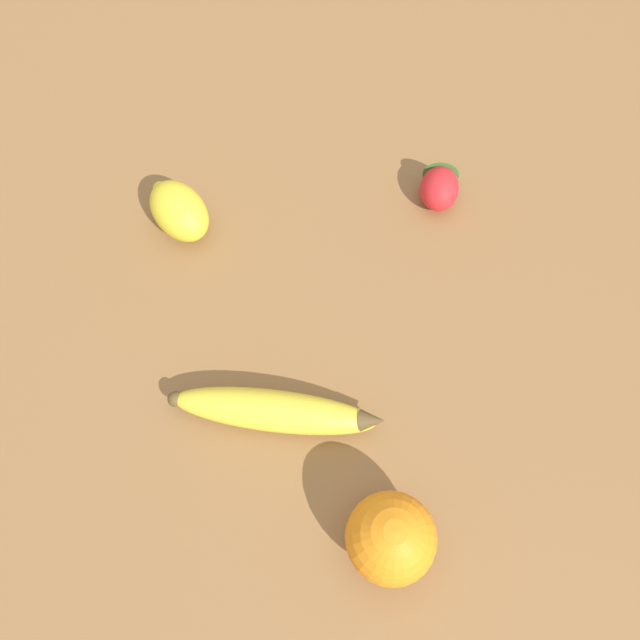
{
  "coord_description": "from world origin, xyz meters",
  "views": [
    {
      "loc": [
        0.08,
        0.26,
        0.56
      ],
      "look_at": [
        -0.04,
        0.03,
        0.03
      ],
      "focal_mm": 35.0,
      "sensor_mm": 36.0,
      "label": 1
    }
  ],
  "objects_px": {
    "orange": "(395,535)",
    "strawberry": "(440,186)",
    "banana": "(276,411)",
    "lemon": "(179,211)"
  },
  "relations": [
    {
      "from": "strawberry",
      "to": "orange",
      "type": "bearing_deg",
      "value": 178.41
    },
    {
      "from": "strawberry",
      "to": "lemon",
      "type": "height_order",
      "value": "lemon"
    },
    {
      "from": "lemon",
      "to": "orange",
      "type": "bearing_deg",
      "value": 94.68
    },
    {
      "from": "strawberry",
      "to": "lemon",
      "type": "relative_size",
      "value": 0.8
    },
    {
      "from": "banana",
      "to": "orange",
      "type": "height_order",
      "value": "orange"
    },
    {
      "from": "orange",
      "to": "banana",
      "type": "bearing_deg",
      "value": -75.54
    },
    {
      "from": "orange",
      "to": "lemon",
      "type": "xyz_separation_m",
      "value": [
        0.03,
        -0.38,
        -0.01
      ]
    },
    {
      "from": "orange",
      "to": "strawberry",
      "type": "relative_size",
      "value": 1.06
    },
    {
      "from": "strawberry",
      "to": "lemon",
      "type": "xyz_separation_m",
      "value": [
        0.26,
        -0.1,
        0.01
      ]
    },
    {
      "from": "strawberry",
      "to": "lemon",
      "type": "distance_m",
      "value": 0.28
    }
  ]
}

